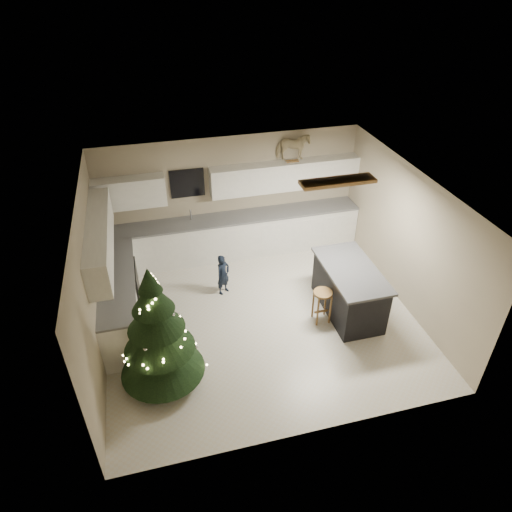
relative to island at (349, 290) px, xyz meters
name	(u,v)px	position (x,y,z in m)	size (l,w,h in m)	color
ground_plane	(261,318)	(-1.62, 0.19, -0.48)	(5.50, 5.50, 0.00)	beige
room_shell	(263,237)	(-1.59, 0.20, 1.27)	(5.52, 5.02, 2.61)	tan
cabinetry	(196,243)	(-2.53, 1.84, 0.28)	(5.50, 3.20, 2.00)	white
island	(349,290)	(0.00, 0.00, 0.00)	(0.90, 1.70, 0.95)	black
bar_stool	(322,299)	(-0.57, -0.13, 0.01)	(0.34, 0.34, 0.65)	brown
christmas_tree	(158,338)	(-3.47, -0.80, 0.41)	(1.35, 1.30, 2.16)	#3F2816
toddler	(223,275)	(-2.13, 1.11, -0.05)	(0.31, 0.20, 0.85)	black
rocking_horse	(293,147)	(-0.33, 2.52, 1.83)	(0.73, 0.46, 0.60)	brown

